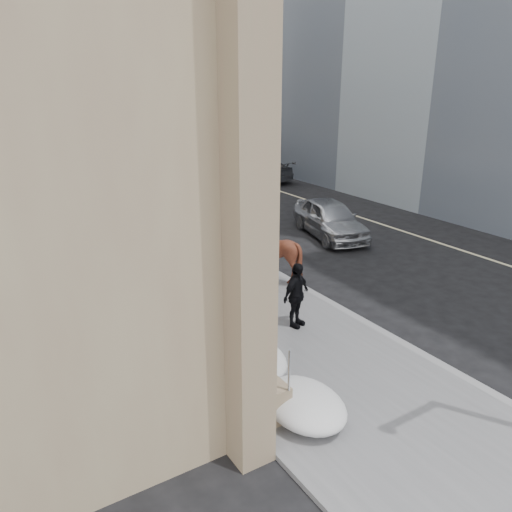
{
  "coord_description": "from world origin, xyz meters",
  "views": [
    {
      "loc": [
        -6.7,
        -8.66,
        6.67
      ],
      "look_at": [
        0.56,
        3.0,
        1.7
      ],
      "focal_mm": 35.0,
      "sensor_mm": 36.0,
      "label": 1
    }
  ],
  "objects_px": {
    "mounted_horse_right": "(269,249)",
    "car_silver": "(330,218)",
    "car_grey": "(258,170)",
    "pedestrian": "(296,295)",
    "mounted_horse_left": "(176,266)"
  },
  "relations": [
    {
      "from": "mounted_horse_right",
      "to": "car_silver",
      "type": "distance_m",
      "value": 6.07
    },
    {
      "from": "car_grey",
      "to": "mounted_horse_left",
      "type": "bearing_deg",
      "value": 32.36
    },
    {
      "from": "pedestrian",
      "to": "car_silver",
      "type": "bearing_deg",
      "value": 24.46
    },
    {
      "from": "mounted_horse_right",
      "to": "pedestrian",
      "type": "height_order",
      "value": "mounted_horse_right"
    },
    {
      "from": "mounted_horse_left",
      "to": "mounted_horse_right",
      "type": "xyz_separation_m",
      "value": [
        3.3,
        -0.04,
        -0.06
      ]
    },
    {
      "from": "mounted_horse_left",
      "to": "car_silver",
      "type": "distance_m",
      "value": 9.06
    },
    {
      "from": "pedestrian",
      "to": "car_silver",
      "type": "height_order",
      "value": "pedestrian"
    },
    {
      "from": "pedestrian",
      "to": "car_silver",
      "type": "xyz_separation_m",
      "value": [
        6.37,
        6.18,
        -0.23
      ]
    },
    {
      "from": "pedestrian",
      "to": "car_grey",
      "type": "relative_size",
      "value": 0.36
    },
    {
      "from": "mounted_horse_left",
      "to": "car_grey",
      "type": "bearing_deg",
      "value": -129.55
    },
    {
      "from": "car_grey",
      "to": "pedestrian",
      "type": "bearing_deg",
      "value": 42.38
    },
    {
      "from": "pedestrian",
      "to": "mounted_horse_right",
      "type": "bearing_deg",
      "value": 49.93
    },
    {
      "from": "mounted_horse_right",
      "to": "car_grey",
      "type": "height_order",
      "value": "mounted_horse_right"
    },
    {
      "from": "mounted_horse_left",
      "to": "pedestrian",
      "type": "distance_m",
      "value": 3.82
    },
    {
      "from": "mounted_horse_right",
      "to": "car_silver",
      "type": "xyz_separation_m",
      "value": [
        5.22,
        3.08,
        -0.43
      ]
    }
  ]
}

